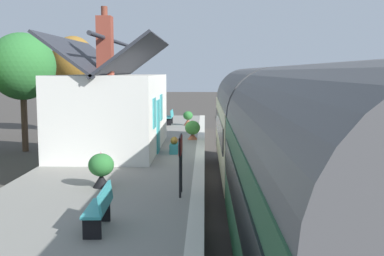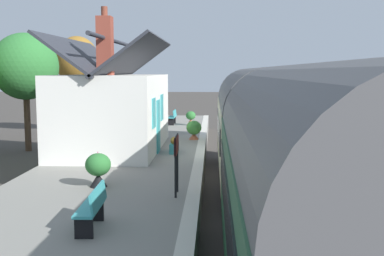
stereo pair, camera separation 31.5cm
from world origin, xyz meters
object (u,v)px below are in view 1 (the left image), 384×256
Objects in this scene: station_building at (114,109)px; planter_under_sign at (188,118)px; bench_platform_end at (170,117)px; planter_edge_far at (174,145)px; train at (275,145)px; planter_bench_left at (101,168)px; tree_far_right at (22,67)px; bench_near_building at (100,207)px; station_sign_board at (181,150)px; tree_far_left at (74,62)px; planter_by_door at (193,129)px.

planter_under_sign is (9.06, -2.74, -1.23)m from station_building.
planter_edge_far is (-10.31, -0.91, -0.17)m from bench_platform_end.
train is 19.72× the size of planter_bench_left.
bench_near_building is at bearing -154.47° from tree_far_right.
bench_near_building reaches higher than planter_edge_far.
train is 14.23× the size of bench_near_building.
tree_far_right is (11.93, 11.36, 2.21)m from train.
station_sign_board is at bearing -156.96° from station_building.
planter_bench_left reaches higher than bench_near_building.
station_sign_board is (-0.79, -2.26, 0.65)m from planter_bench_left.
station_building is at bearing -132.20° from tree_far_right.
train is at bearing -169.58° from planter_under_sign.
station_building is 8.00m from station_sign_board.
planter_edge_far is 10.66m from tree_far_right.
tree_far_right reaches higher than planter_edge_far.
planter_bench_left is at bearing 173.17° from planter_under_sign.
station_building reaches higher than tree_far_left.
bench_near_building is 13.31m from planter_by_door.
tree_far_left is (3.39, 7.76, 3.42)m from planter_under_sign.
planter_under_sign is at bearing -16.85° from station_building.
planter_under_sign is at bearing -65.37° from tree_far_right.
bench_platform_end is 1.55× the size of planter_edge_far.
station_building reaches higher than bench_platform_end.
train is at bearing -92.23° from planter_bench_left.
station_sign_board is 15.50m from tree_far_right.
tree_far_left is at bearing 66.39° from planter_under_sign.
bench_platform_end reaches higher than planter_edge_far.
planter_bench_left is 2.48m from station_sign_board.
bench_platform_end is at bearing 5.06° from planter_edge_far.
planter_edge_far is (9.41, -0.91, -0.17)m from bench_near_building.
planter_by_door is at bearing -6.66° from bench_near_building.
planter_edge_far is 6.65m from station_sign_board.
bench_near_building is 1.48× the size of planter_by_door.
station_building is 1.28× the size of tree_far_right.
station_building is 7.92m from tree_far_right.
planter_by_door is (9.58, -2.30, -0.05)m from planter_bench_left.
planter_edge_far is at bearing -174.94° from bench_platform_end.
station_sign_board is at bearing -109.34° from planter_bench_left.
bench_platform_end is 6.68m from planter_by_door.
tree_far_right reaches higher than train.
train is 12.85× the size of station_sign_board.
train reaches higher than planter_edge_far.
planter_under_sign is (15.80, 2.91, -0.81)m from train.
station_building is 8.74× the size of planter_edge_far.
train is 3.26× the size of tree_far_right.
bench_platform_end is at bearing -9.70° from station_building.
planter_by_door reaches higher than bench_platform_end.
station_building is (6.75, 5.65, 0.42)m from train.
planter_edge_far is (5.96, 3.11, -0.94)m from train.
bench_near_building is (-10.20, -1.63, -1.19)m from station_building.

